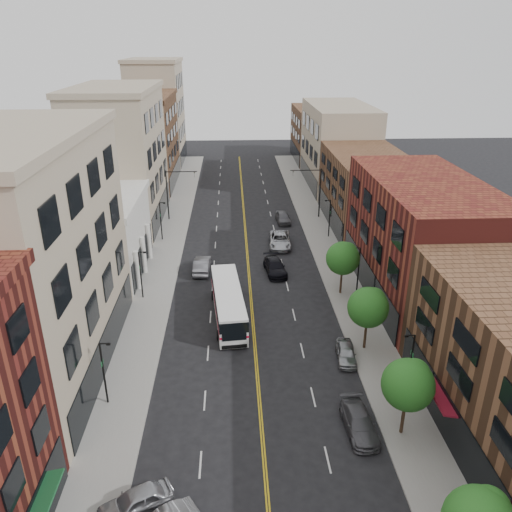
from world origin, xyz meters
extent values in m
plane|color=black|center=(0.00, 0.00, 0.00)|extent=(220.00, 220.00, 0.00)
cube|color=gray|center=(-10.00, 35.00, 0.07)|extent=(4.00, 110.00, 0.15)
cube|color=gray|center=(10.00, 35.00, 0.07)|extent=(4.00, 110.00, 0.15)
cube|color=tan|center=(-17.00, 13.00, 9.00)|extent=(10.00, 22.00, 18.00)
cube|color=silver|center=(-17.00, 31.00, 4.00)|extent=(10.00, 14.00, 8.00)
cube|color=tan|center=(-17.00, 48.00, 9.00)|extent=(10.00, 20.00, 18.00)
cube|color=brown|center=(-17.00, 68.00, 7.50)|extent=(10.00, 20.00, 15.00)
cube|color=tan|center=(-17.00, 86.00, 10.00)|extent=(10.00, 16.00, 20.00)
cube|color=#5D1D18|center=(17.00, 24.00, 6.00)|extent=(10.00, 22.00, 12.00)
cube|color=brown|center=(17.00, 45.00, 5.00)|extent=(10.00, 20.00, 10.00)
cube|color=tan|center=(17.00, 66.00, 7.00)|extent=(10.00, 22.00, 14.00)
cube|color=brown|center=(17.00, 86.00, 5.50)|extent=(10.00, 18.00, 11.00)
sphere|color=#175218|center=(9.80, -5.60, 4.55)|extent=(2.04, 2.04, 2.04)
cylinder|color=black|center=(9.30, 4.00, 1.40)|extent=(0.22, 0.22, 2.50)
sphere|color=#175218|center=(9.30, 4.00, 4.04)|extent=(3.40, 3.40, 3.40)
sphere|color=#175218|center=(9.80, 4.40, 4.55)|extent=(2.04, 2.04, 2.04)
cylinder|color=black|center=(9.30, 14.00, 1.40)|extent=(0.22, 0.22, 2.50)
sphere|color=#175218|center=(9.30, 14.00, 4.04)|extent=(3.40, 3.40, 3.40)
sphere|color=#175218|center=(9.80, 14.40, 4.55)|extent=(2.04, 2.04, 2.04)
cylinder|color=black|center=(9.30, 24.00, 1.40)|extent=(0.22, 0.22, 2.50)
sphere|color=#175218|center=(9.30, 24.00, 4.04)|extent=(3.40, 3.40, 3.40)
sphere|color=#175218|center=(9.80, 24.40, 4.55)|extent=(2.04, 2.04, 2.04)
cylinder|color=black|center=(-11.00, 8.00, 2.65)|extent=(0.14, 0.14, 5.00)
cylinder|color=black|center=(-10.65, 8.00, 5.15)|extent=(0.70, 0.10, 0.10)
cube|color=black|center=(-10.40, 8.00, 5.10)|extent=(0.28, 0.14, 0.14)
cube|color=#19592D|center=(-11.00, 8.00, 3.55)|extent=(0.04, 0.55, 0.35)
cylinder|color=black|center=(-11.00, 24.00, 2.65)|extent=(0.14, 0.14, 5.00)
cylinder|color=black|center=(-10.65, 24.00, 5.15)|extent=(0.70, 0.10, 0.10)
cube|color=black|center=(-10.40, 24.00, 5.10)|extent=(0.28, 0.14, 0.14)
cube|color=#19592D|center=(-11.00, 24.00, 3.55)|extent=(0.04, 0.55, 0.35)
cylinder|color=black|center=(-11.00, 40.00, 2.65)|extent=(0.14, 0.14, 5.00)
cylinder|color=black|center=(-10.65, 40.00, 5.15)|extent=(0.70, 0.10, 0.10)
cube|color=black|center=(-10.40, 40.00, 5.10)|extent=(0.28, 0.14, 0.14)
cube|color=#19592D|center=(-11.00, 40.00, 3.55)|extent=(0.04, 0.55, 0.35)
cylinder|color=black|center=(11.00, 8.00, 2.65)|extent=(0.14, 0.14, 5.00)
cylinder|color=black|center=(10.65, 8.00, 5.15)|extent=(0.70, 0.10, 0.10)
cube|color=black|center=(10.40, 8.00, 5.10)|extent=(0.28, 0.14, 0.14)
cube|color=#19592D|center=(11.00, 8.00, 3.55)|extent=(0.04, 0.55, 0.35)
cylinder|color=black|center=(11.00, 24.00, 2.65)|extent=(0.14, 0.14, 5.00)
cylinder|color=black|center=(10.65, 24.00, 5.15)|extent=(0.70, 0.10, 0.10)
cube|color=black|center=(10.40, 24.00, 5.10)|extent=(0.28, 0.14, 0.14)
cube|color=#19592D|center=(11.00, 24.00, 3.55)|extent=(0.04, 0.55, 0.35)
cylinder|color=black|center=(11.00, 40.00, 2.65)|extent=(0.14, 0.14, 5.00)
cylinder|color=black|center=(10.65, 40.00, 5.15)|extent=(0.70, 0.10, 0.10)
cube|color=black|center=(10.40, 40.00, 5.10)|extent=(0.28, 0.14, 0.14)
cube|color=#19592D|center=(11.00, 40.00, 3.55)|extent=(0.04, 0.55, 0.35)
cylinder|color=black|center=(-11.00, 48.00, 3.75)|extent=(0.18, 0.18, 7.20)
cylinder|color=black|center=(-8.80, 48.00, 7.15)|extent=(4.40, 0.12, 0.12)
imported|color=black|center=(-7.00, 48.00, 6.75)|extent=(0.15, 0.18, 0.90)
cylinder|color=black|center=(11.00, 48.00, 3.75)|extent=(0.18, 0.18, 7.20)
cylinder|color=black|center=(8.80, 48.00, 7.15)|extent=(4.40, 0.12, 0.12)
imported|color=black|center=(7.00, 48.00, 6.75)|extent=(0.15, 0.18, 0.90)
cube|color=white|center=(-2.28, 19.88, 1.56)|extent=(3.48, 11.50, 2.74)
cube|color=black|center=(-2.28, 19.88, 2.22)|extent=(3.52, 11.54, 0.99)
cube|color=#BA0D2A|center=(-2.28, 19.88, 1.27)|extent=(3.52, 11.54, 0.21)
cube|color=black|center=(-1.76, 14.23, 1.79)|extent=(2.07, 0.25, 1.51)
cylinder|color=black|center=(-3.17, 16.01, 0.45)|extent=(0.35, 0.93, 0.91)
cylinder|color=black|center=(-0.69, 16.24, 0.45)|extent=(0.35, 0.93, 0.91)
cylinder|color=black|center=(-3.87, 23.53, 0.45)|extent=(0.35, 0.93, 0.91)
cylinder|color=black|center=(-1.38, 23.76, 0.45)|extent=(0.35, 0.93, 0.91)
imported|color=#A4A5AB|center=(-7.40, -1.17, 0.72)|extent=(4.54, 3.40, 1.44)
imported|color=#49494E|center=(6.53, 4.42, 0.68)|extent=(2.14, 4.80, 1.37)
imported|color=#93969A|center=(7.40, 12.55, 0.65)|extent=(1.91, 3.96, 1.30)
imported|color=#4D4D53|center=(-5.29, 30.13, 0.81)|extent=(1.86, 4.98, 1.62)
imported|color=black|center=(2.95, 29.38, 0.75)|extent=(2.68, 5.39, 1.51)
imported|color=#ADAFB5|center=(4.25, 37.28, 0.82)|extent=(3.07, 6.04, 1.64)
imported|color=#515157|center=(5.50, 46.15, 0.77)|extent=(2.09, 4.61, 1.53)
camera|label=1|loc=(-1.67, -21.38, 24.35)|focal=35.00mm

